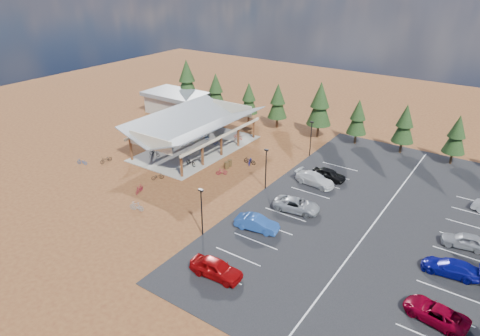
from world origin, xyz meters
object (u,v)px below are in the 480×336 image
bike_7 (238,136)px  car_7 (451,267)px  trash_bin_1 (227,165)px  bike_5 (186,157)px  bike_3 (213,126)px  bike_11 (139,189)px  bike_2 (204,136)px  bike_15 (222,172)px  bike_13 (137,206)px  bike_14 (250,161)px  car_2 (297,205)px  bike_6 (218,143)px  car_8 (465,240)px  lamp_post_0 (202,209)px  bike_1 (184,143)px  bike_12 (158,176)px  trash_bin_0 (230,163)px  lamp_post_1 (266,166)px  lamp_post_2 (311,136)px  car_3 (315,179)px  bike_10 (82,162)px  bike_4 (191,162)px  bike_16 (250,161)px  car_1 (257,223)px  car_0 (216,268)px  bike_8 (106,159)px  bike_pavilion (196,124)px  car_4 (329,174)px  car_6 (436,313)px  bike_0 (154,153)px  outbuilding (176,102)px

bike_7 → car_7: 37.08m
trash_bin_1 → bike_5: bike_5 is taller
bike_3 → bike_11: size_ratio=0.94×
bike_2 → bike_3: bike_3 is taller
bike_7 → bike_15: (5.32, -11.32, -0.17)m
bike_13 → bike_14: bike_13 is taller
car_2 → bike_6: bearing=51.2°
bike_15 → car_8: car_8 is taller
bike_6 → bike_13: bike_6 is taller
lamp_post_0 → bike_1: 23.89m
bike_12 → bike_15: size_ratio=1.06×
trash_bin_0 → bike_5: bike_5 is taller
trash_bin_1 → bike_12: bearing=-124.2°
lamp_post_1 → lamp_post_2: bearing=90.0°
lamp_post_0 → bike_12: 14.20m
car_3 → bike_12: bearing=127.1°
lamp_post_0 → bike_10: 24.54m
bike_5 → bike_4: bearing=-119.3°
bike_1 → bike_7: bearing=-25.1°
trash_bin_1 → bike_16: bike_16 is taller
trash_bin_0 → bike_7: bearing=118.2°
bike_10 → bike_15: size_ratio=1.03×
bike_2 → car_1: 26.37m
lamp_post_1 → bike_7: bearing=136.5°
car_0 → bike_15: bearing=31.7°
bike_7 → car_2: 22.34m
bike_16 → trash_bin_0: bearing=-39.3°
bike_8 → bike_11: bike_11 is taller
bike_2 → car_8: 39.18m
bike_2 → bike_7: bike_7 is taller
bike_pavilion → bike_7: size_ratio=11.24×
car_4 → bike_7: bearing=75.8°
bike_11 → car_0: car_0 is taller
bike_2 → bike_12: bike_2 is taller
bike_11 → car_6: size_ratio=0.35×
bike_2 → car_0: car_0 is taller
car_6 → bike_7: bearing=-113.1°
car_0 → car_1: 8.17m
bike_0 → car_0: bearing=-129.8°
bike_13 → bike_14: size_ratio=0.95×
bike_pavilion → bike_4: bearing=-57.0°
lamp_post_0 → bike_0: size_ratio=2.88×
bike_0 → bike_14: (12.58, 5.54, -0.09)m
bike_4 → bike_14: size_ratio=1.03×
car_0 → car_8: (16.90, 16.86, -0.10)m
car_8 → bike_10: bearing=-89.4°
bike_11 → bike_13: 4.19m
outbuilding → bike_10: (4.88, -24.25, -1.62)m
bike_6 → car_0: bearing=-142.2°
bike_0 → bike_1: bike_1 is taller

